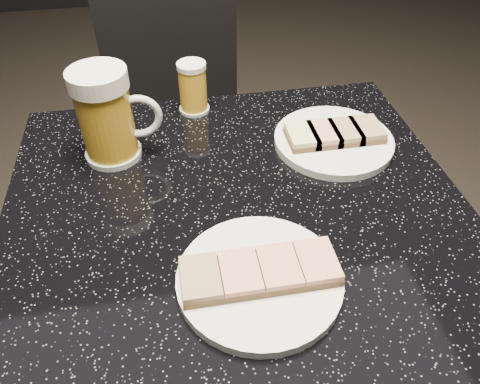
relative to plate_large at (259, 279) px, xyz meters
name	(u,v)px	position (x,y,z in m)	size (l,w,h in m)	color
plate_large	(259,279)	(0.00, 0.00, 0.00)	(0.21, 0.21, 0.01)	white
plate_small	(333,141)	(0.19, 0.27, 0.00)	(0.21, 0.21, 0.01)	white
table	(240,311)	(0.00, 0.12, -0.25)	(0.70, 0.70, 0.75)	black
beer_mug	(107,115)	(-0.19, 0.31, 0.07)	(0.14, 0.09, 0.16)	silver
beer_tumbler	(193,88)	(-0.04, 0.43, 0.04)	(0.06, 0.06, 0.10)	silver
chair	(181,132)	(-0.06, 0.73, -0.26)	(0.38, 0.38, 0.85)	black
canapes_on_plate_large	(260,271)	(0.00, 0.00, 0.02)	(0.20, 0.07, 0.02)	#4C3521
canapes_on_plate_small	(335,133)	(0.19, 0.27, 0.02)	(0.17, 0.07, 0.02)	#4C3521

